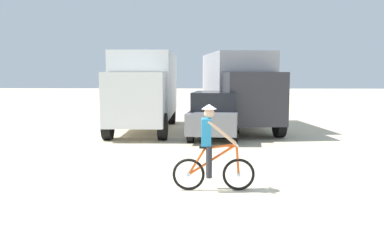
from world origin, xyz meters
TOP-DOWN VIEW (x-y plane):
  - ground_plane at (0.00, 0.00)m, footprint 120.00×120.00m
  - box_truck_white_box at (-1.91, 9.80)m, footprint 2.47×6.78m
  - box_truck_grey_hauler at (2.19, 10.42)m, footprint 3.23×7.00m
  - sedan_parked at (1.11, 7.73)m, footprint 2.18×4.36m
  - cyclist_orange_shirt at (0.86, 0.42)m, footprint 1.73×0.52m

SIDE VIEW (x-z plane):
  - ground_plane at x=0.00m, z-range 0.00..0.00m
  - cyclist_orange_shirt at x=0.86m, z-range -0.06..1.76m
  - sedan_parked at x=1.11m, z-range 0.00..1.76m
  - box_truck_white_box at x=-1.91m, z-range 0.20..3.55m
  - box_truck_grey_hauler at x=2.19m, z-range 0.20..3.55m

